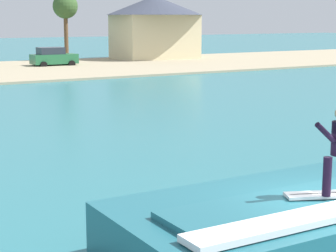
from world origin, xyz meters
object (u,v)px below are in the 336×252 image
(surfboard, at_px, (335,194))
(wave_crest, at_px, (314,221))
(house_gabled_white, at_px, (155,22))
(tree_tall_bare, at_px, (65,8))
(car_far_shore, at_px, (53,57))

(surfboard, bearing_deg, wave_crest, 82.17)
(house_gabled_white, height_order, tree_tall_bare, tree_tall_bare)
(tree_tall_bare, bearing_deg, house_gabled_white, -13.00)
(wave_crest, relative_size, tree_tall_bare, 1.15)
(car_far_shore, height_order, house_gabled_white, house_gabled_white)
(car_far_shore, bearing_deg, tree_tall_bare, 58.81)
(surfboard, distance_m, tree_tall_bare, 54.11)
(house_gabled_white, bearing_deg, wave_crest, -115.86)
(tree_tall_bare, bearing_deg, car_far_shore, -121.19)
(wave_crest, bearing_deg, tree_tall_bare, 74.31)
(surfboard, relative_size, tree_tall_bare, 0.27)
(wave_crest, bearing_deg, car_far_shore, 76.59)
(tree_tall_bare, bearing_deg, surfboard, -105.60)
(surfboard, relative_size, house_gabled_white, 0.18)
(house_gabled_white, bearing_deg, tree_tall_bare, 167.00)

